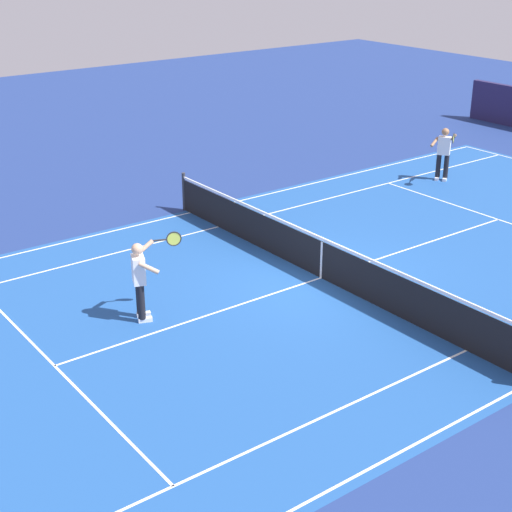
{
  "coord_description": "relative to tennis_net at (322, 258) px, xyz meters",
  "views": [
    {
      "loc": [
        10.76,
        11.86,
        7.24
      ],
      "look_at": [
        1.7,
        -0.2,
        0.9
      ],
      "focal_mm": 54.34,
      "sensor_mm": 36.0,
      "label": 1
    }
  ],
  "objects": [
    {
      "name": "court_slab",
      "position": [
        0.0,
        0.0,
        -0.49
      ],
      "size": [
        24.2,
        11.4,
        0.0
      ],
      "primitive_type": "cube",
      "color": "#1E4C93",
      "rests_on": "ground_plane"
    },
    {
      "name": "tennis_net",
      "position": [
        0.0,
        0.0,
        0.0
      ],
      "size": [
        0.1,
        11.7,
        1.08
      ],
      "color": "#2D2D33",
      "rests_on": "ground_plane"
    },
    {
      "name": "ground_plane",
      "position": [
        0.0,
        0.0,
        -0.49
      ],
      "size": [
        60.0,
        60.0,
        0.0
      ],
      "primitive_type": "plane",
      "color": "navy"
    },
    {
      "name": "court_line_markings",
      "position": [
        0.0,
        0.0,
        -0.49
      ],
      "size": [
        23.85,
        11.05,
        0.01
      ],
      "color": "white",
      "rests_on": "ground_plane"
    },
    {
      "name": "tennis_player_near",
      "position": [
        4.21,
        -0.65,
        0.44
      ],
      "size": [
        1.18,
        0.74,
        1.7
      ],
      "color": "black",
      "rests_on": "ground_plane"
    },
    {
      "name": "tennis_player_far",
      "position": [
        -7.98,
        -3.35,
        0.44
      ],
      "size": [
        0.82,
        1.03,
        1.7
      ],
      "color": "black",
      "rests_on": "ground_plane"
    },
    {
      "name": "tennis_ball",
      "position": [
        -0.43,
        1.88,
        -0.46
      ],
      "size": [
        0.07,
        0.07,
        0.07
      ],
      "primitive_type": "sphere",
      "color": "#CCE01E",
      "rests_on": "ground_plane"
    }
  ]
}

